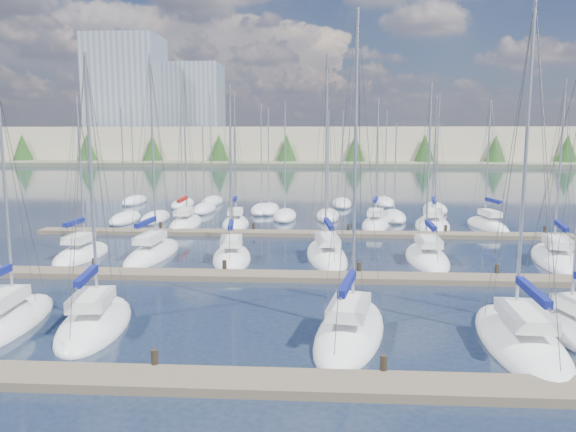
# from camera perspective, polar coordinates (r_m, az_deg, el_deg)

# --- Properties ---
(ground) EXTENTS (400.00, 400.00, 0.00)m
(ground) POSITION_cam_1_polar(r_m,az_deg,el_deg) (76.05, 2.21, 2.11)
(ground) COLOR #1F2A3E
(ground) RESTS_ON ground
(dock_near) EXTENTS (44.00, 1.93, 1.10)m
(dock_near) POSITION_cam_1_polar(r_m,az_deg,el_deg) (19.51, -2.34, -16.58)
(dock_near) COLOR #6B5E4C
(dock_near) RESTS_ON ground
(dock_mid) EXTENTS (44.00, 1.93, 1.10)m
(dock_mid) POSITION_cam_1_polar(r_m,az_deg,el_deg) (32.69, 0.23, -6.16)
(dock_mid) COLOR #6B5E4C
(dock_mid) RESTS_ON ground
(dock_far) EXTENTS (44.00, 1.93, 1.10)m
(dock_far) POSITION_cam_1_polar(r_m,az_deg,el_deg) (46.36, 1.26, -1.80)
(dock_far) COLOR #6B5E4C
(dock_far) RESTS_ON ground
(sailboat_p) EXTENTS (3.45, 7.36, 12.23)m
(sailboat_p) POSITION_cam_1_polar(r_m,az_deg,el_deg) (51.38, 8.85, -0.84)
(sailboat_p) COLOR white
(sailboat_p) RESTS_ON ground
(sailboat_o) EXTENTS (3.02, 6.77, 12.58)m
(sailboat_o) POSITION_cam_1_polar(r_m,az_deg,el_deg) (51.53, -5.35, -0.74)
(sailboat_o) COLOR white
(sailboat_o) RESTS_ON ground
(sailboat_j) EXTENTS (3.39, 7.44, 12.29)m
(sailboat_j) POSITION_cam_1_polar(r_m,az_deg,el_deg) (37.69, -5.73, -4.18)
(sailboat_j) COLOR white
(sailboat_j) RESTS_ON ground
(sailboat_d) EXTENTS (4.22, 9.00, 14.09)m
(sailboat_d) POSITION_cam_1_polar(r_m,az_deg,el_deg) (24.14, 6.33, -11.51)
(sailboat_d) COLOR white
(sailboat_d) RESTS_ON ground
(sailboat_c) EXTENTS (3.79, 7.70, 12.47)m
(sailboat_c) POSITION_cam_1_polar(r_m,az_deg,el_deg) (26.30, -19.03, -10.24)
(sailboat_c) COLOR white
(sailboat_c) RESTS_ON ground
(sailboat_e) EXTENTS (3.35, 9.19, 14.26)m
(sailboat_e) POSITION_cam_1_polar(r_m,az_deg,el_deg) (24.81, 22.51, -11.57)
(sailboat_e) COLOR white
(sailboat_e) RESTS_ON ground
(sailboat_i) EXTENTS (2.89, 8.91, 14.33)m
(sailboat_i) POSITION_cam_1_polar(r_m,az_deg,el_deg) (39.80, -13.58, -3.69)
(sailboat_i) COLOR white
(sailboat_i) RESTS_ON ground
(sailboat_b) EXTENTS (3.03, 8.03, 11.05)m
(sailboat_b) POSITION_cam_1_polar(r_m,az_deg,el_deg) (27.93, -26.60, -9.61)
(sailboat_b) COLOR white
(sailboat_b) RESTS_ON ground
(sailboat_k) EXTENTS (3.53, 9.74, 14.33)m
(sailboat_k) POSITION_cam_1_polar(r_m,az_deg,el_deg) (38.28, 3.94, -3.96)
(sailboat_k) COLOR white
(sailboat_k) RESTS_ON ground
(sailboat_h) EXTENTS (2.70, 6.80, 11.64)m
(sailboat_h) POSITION_cam_1_polar(r_m,az_deg,el_deg) (40.90, -20.24, -3.67)
(sailboat_h) COLOR white
(sailboat_h) RESTS_ON ground
(sailboat_q) EXTENTS (4.30, 9.03, 12.51)m
(sailboat_q) POSITION_cam_1_polar(r_m,az_deg,el_deg) (52.32, 14.46, -0.87)
(sailboat_q) COLOR white
(sailboat_q) RESTS_ON ground
(sailboat_n) EXTENTS (2.70, 8.28, 14.77)m
(sailboat_n) POSITION_cam_1_polar(r_m,az_deg,el_deg) (52.15, -10.36, -0.73)
(sailboat_n) COLOR white
(sailboat_n) RESTS_ON ground
(sailboat_r) EXTENTS (3.23, 7.44, 12.04)m
(sailboat_r) POSITION_cam_1_polar(r_m,az_deg,el_deg) (53.27, 19.60, -0.90)
(sailboat_r) COLOR white
(sailboat_r) RESTS_ON ground
(sailboat_l) EXTENTS (2.80, 8.14, 12.34)m
(sailboat_l) POSITION_cam_1_polar(r_m,az_deg,el_deg) (38.52, 13.93, -4.13)
(sailboat_l) COLOR white
(sailboat_l) RESTS_ON ground
(sailboat_m) EXTENTS (4.59, 9.46, 12.58)m
(sailboat_m) POSITION_cam_1_polar(r_m,az_deg,el_deg) (41.25, 25.55, -3.89)
(sailboat_m) COLOR white
(sailboat_m) RESTS_ON ground
(distant_boats) EXTENTS (36.93, 20.75, 13.30)m
(distant_boats) POSITION_cam_1_polar(r_m,az_deg,el_deg) (60.20, -2.32, 0.71)
(distant_boats) COLOR #9EA0A5
(distant_boats) RESTS_ON ground
(shoreline) EXTENTS (400.00, 60.00, 38.00)m
(shoreline) POSITION_cam_1_polar(r_m,az_deg,el_deg) (166.03, -1.61, 8.13)
(shoreline) COLOR #666B51
(shoreline) RESTS_ON ground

